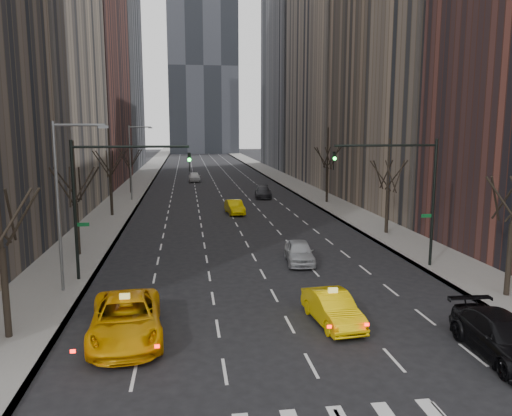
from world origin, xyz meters
name	(u,v)px	position (x,y,z in m)	size (l,w,h in m)	color
ground	(311,366)	(0.00, 0.00, 0.00)	(400.00, 400.00, 0.00)	black
sidewalk_left	(141,180)	(-12.25, 70.00, 0.07)	(4.50, 320.00, 0.15)	slate
sidewalk_right	(281,178)	(12.25, 70.00, 0.07)	(4.50, 320.00, 0.15)	slate
bld_left_far	(72,42)	(-21.50, 66.00, 22.00)	(14.00, 28.00, 44.00)	brown
bld_left_deep	(102,26)	(-21.50, 96.00, 30.00)	(14.00, 30.00, 60.00)	slate
bld_right_far	(346,27)	(21.50, 64.00, 25.00)	(14.00, 28.00, 50.00)	tan
bld_right_deep	(302,36)	(21.50, 95.00, 29.00)	(14.00, 30.00, 58.00)	slate
tree_lw_a	(2,250)	(-12.00, 4.00, 3.88)	(3.36, 3.50, 8.28)	black
tree_lw_b	(76,203)	(-12.00, 18.00, 3.72)	(3.36, 3.50, 7.82)	black
tree_lw_c	(110,177)	(-12.00, 34.00, 4.04)	(3.36, 3.50, 8.74)	black
tree_lw_d	(130,167)	(-12.00, 52.00, 3.56)	(3.36, 3.50, 7.36)	black
tree_rw_a	(512,225)	(12.00, 6.00, 3.88)	(3.36, 3.50, 8.28)	black
tree_rw_b	(388,190)	(12.00, 22.00, 3.72)	(3.36, 3.50, 7.82)	black
tree_rw_c	(327,169)	(12.00, 40.00, 4.04)	(3.36, 3.50, 8.74)	black
traffic_mast_left	(104,187)	(-9.11, 12.00, 5.49)	(6.69, 0.39, 8.00)	black
traffic_mast_right	(409,182)	(9.11, 12.00, 5.49)	(6.69, 0.39, 8.00)	black
streetlight_near	(64,189)	(-10.84, 10.00, 5.62)	(2.83, 0.22, 9.00)	slate
streetlight_far	(133,155)	(-10.84, 45.00, 5.62)	(2.83, 0.22, 9.00)	slate
taxi_suv	(126,319)	(-7.12, 3.43, 0.88)	(2.91, 6.31, 1.75)	#EBA104
taxi_sedan	(332,308)	(1.94, 3.83, 0.73)	(1.55, 4.45, 1.47)	yellow
silver_sedan_ahead	(299,252)	(2.77, 14.19, 0.74)	(1.76, 4.36, 1.49)	#A7AAAF
parked_suv_black	(503,337)	(7.50, -0.32, 0.80)	(2.25, 5.54, 1.61)	black
far_taxi	(235,207)	(0.38, 33.77, 0.72)	(1.53, 4.38, 1.44)	#D6B504
far_suv_grey	(263,192)	(5.20, 45.60, 0.73)	(2.03, 5.00, 1.45)	#29292E
far_car_white	(194,177)	(-3.20, 66.60, 0.80)	(1.89, 4.69, 1.60)	silver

